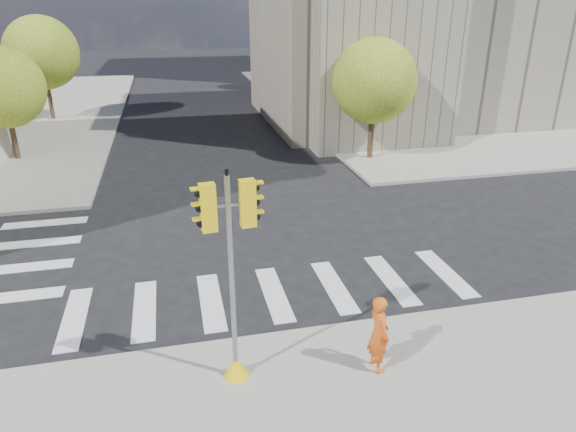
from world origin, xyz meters
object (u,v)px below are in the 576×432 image
object	(u,v)px
lamp_far	(297,43)
photographer	(379,333)
lamp_near	(357,61)
traffic_signal	(233,297)

from	to	relation	value
lamp_far	photographer	distance (m)	34.63
lamp_near	traffic_signal	bearing A→B (deg)	-116.44
traffic_signal	photographer	xyz separation A→B (m)	(3.10, -0.44, -1.10)
lamp_near	photographer	distance (m)	21.17
lamp_near	lamp_far	xyz separation A→B (m)	(0.00, 14.00, 0.00)
traffic_signal	photographer	bearing A→B (deg)	-12.72
traffic_signal	photographer	size ratio (longest dim) A/B	2.59
lamp_near	lamp_far	bearing A→B (deg)	90.00
traffic_signal	lamp_near	bearing A→B (deg)	58.85
lamp_far	traffic_signal	distance (m)	34.83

